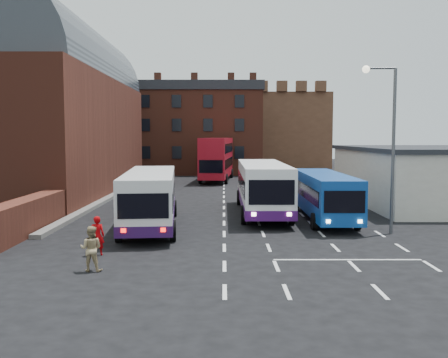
{
  "coord_description": "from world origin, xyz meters",
  "views": [
    {
      "loc": [
        -0.04,
        -22.87,
        4.97
      ],
      "look_at": [
        0.0,
        10.0,
        2.2
      ],
      "focal_mm": 40.0,
      "sensor_mm": 36.0,
      "label": 1
    }
  ],
  "objects_px": {
    "bus_red_double": "(217,158)",
    "pedestrian_beige": "(91,249)",
    "bus_blue": "(324,193)",
    "bus_white_inbound": "(263,184)",
    "pedestrian_red": "(97,236)",
    "street_lamp": "(388,133)",
    "bus_white_outbound": "(150,194)"
  },
  "relations": [
    {
      "from": "pedestrian_beige",
      "to": "bus_white_outbound",
      "type": "bearing_deg",
      "value": -91.33
    },
    {
      "from": "street_lamp",
      "to": "pedestrian_red",
      "type": "xyz_separation_m",
      "value": [
        -13.66,
        -4.67,
        -4.32
      ]
    },
    {
      "from": "bus_white_inbound",
      "to": "pedestrian_red",
      "type": "bearing_deg",
      "value": 55.16
    },
    {
      "from": "bus_blue",
      "to": "pedestrian_beige",
      "type": "relative_size",
      "value": 6.03
    },
    {
      "from": "bus_white_outbound",
      "to": "bus_blue",
      "type": "bearing_deg",
      "value": 7.59
    },
    {
      "from": "bus_blue",
      "to": "bus_red_double",
      "type": "bearing_deg",
      "value": -75.53
    },
    {
      "from": "street_lamp",
      "to": "pedestrian_red",
      "type": "distance_m",
      "value": 15.07
    },
    {
      "from": "bus_blue",
      "to": "bus_red_double",
      "type": "height_order",
      "value": "bus_red_double"
    },
    {
      "from": "pedestrian_beige",
      "to": "bus_blue",
      "type": "bearing_deg",
      "value": -129.65
    },
    {
      "from": "street_lamp",
      "to": "pedestrian_beige",
      "type": "xyz_separation_m",
      "value": [
        -13.25,
        -7.17,
        -4.31
      ]
    },
    {
      "from": "bus_blue",
      "to": "pedestrian_beige",
      "type": "height_order",
      "value": "bus_blue"
    },
    {
      "from": "bus_blue",
      "to": "pedestrian_red",
      "type": "distance_m",
      "value": 14.48
    },
    {
      "from": "bus_white_inbound",
      "to": "bus_blue",
      "type": "distance_m",
      "value": 4.23
    },
    {
      "from": "bus_blue",
      "to": "pedestrian_red",
      "type": "bearing_deg",
      "value": 38.56
    },
    {
      "from": "bus_white_inbound",
      "to": "bus_red_double",
      "type": "height_order",
      "value": "bus_red_double"
    },
    {
      "from": "bus_blue",
      "to": "pedestrian_beige",
      "type": "bearing_deg",
      "value": 46.6
    },
    {
      "from": "bus_white_inbound",
      "to": "pedestrian_red",
      "type": "xyz_separation_m",
      "value": [
        -7.84,
        -11.28,
        -1.11
      ]
    },
    {
      "from": "bus_red_double",
      "to": "pedestrian_beige",
      "type": "relative_size",
      "value": 7.28
    },
    {
      "from": "bus_blue",
      "to": "bus_red_double",
      "type": "distance_m",
      "value": 27.76
    },
    {
      "from": "bus_white_inbound",
      "to": "bus_white_outbound",
      "type": "bearing_deg",
      "value": 35.0
    },
    {
      "from": "bus_white_outbound",
      "to": "bus_blue",
      "type": "xyz_separation_m",
      "value": [
        10.08,
        2.27,
        -0.17
      ]
    },
    {
      "from": "bus_white_inbound",
      "to": "pedestrian_beige",
      "type": "height_order",
      "value": "bus_white_inbound"
    },
    {
      "from": "pedestrian_red",
      "to": "pedestrian_beige",
      "type": "height_order",
      "value": "pedestrian_beige"
    },
    {
      "from": "bus_white_outbound",
      "to": "street_lamp",
      "type": "height_order",
      "value": "street_lamp"
    },
    {
      "from": "bus_blue",
      "to": "pedestrian_beige",
      "type": "xyz_separation_m",
      "value": [
        -10.95,
        -11.45,
        -0.8
      ]
    },
    {
      "from": "bus_white_outbound",
      "to": "pedestrian_beige",
      "type": "distance_m",
      "value": 9.27
    },
    {
      "from": "bus_blue",
      "to": "street_lamp",
      "type": "distance_m",
      "value": 6.0
    },
    {
      "from": "bus_white_inbound",
      "to": "street_lamp",
      "type": "distance_m",
      "value": 9.38
    },
    {
      "from": "bus_red_double",
      "to": "pedestrian_beige",
      "type": "height_order",
      "value": "bus_red_double"
    },
    {
      "from": "bus_red_double",
      "to": "pedestrian_red",
      "type": "relative_size",
      "value": 7.39
    },
    {
      "from": "bus_white_outbound",
      "to": "bus_white_inbound",
      "type": "bearing_deg",
      "value": 29.92
    },
    {
      "from": "bus_red_double",
      "to": "street_lamp",
      "type": "xyz_separation_m",
      "value": [
        9.09,
        -31.18,
        2.58
      ]
    }
  ]
}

